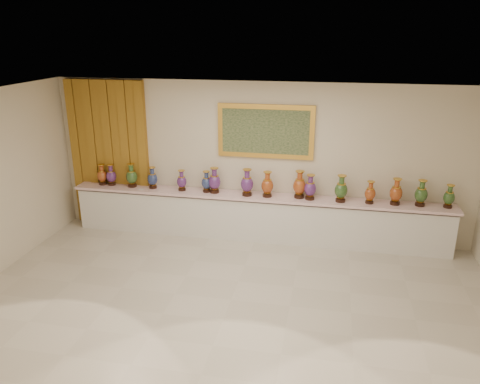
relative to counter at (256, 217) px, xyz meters
The scene contains 20 objects.
ground 2.31m from the counter, 90.00° to the right, with size 8.00×8.00×0.00m, color beige.
room 2.78m from the counter, behind, with size 8.00×8.00×8.00m.
counter is the anchor object (origin of this frame).
vase_0 3.23m from the counter, behind, with size 0.26×0.26×0.42m.
vase_1 3.04m from the counter, behind, with size 0.26×0.26×0.43m.
vase_2 2.61m from the counter, behind, with size 0.24×0.24×0.48m.
vase_3 2.18m from the counter, behind, with size 0.26×0.26×0.43m.
vase_4 1.61m from the counter, behind, with size 0.23×0.23×0.41m.
vase_5 1.17m from the counter, behind, with size 0.22×0.22×0.42m.
vase_6 1.06m from the counter, behind, with size 0.29×0.29×0.50m.
vase_7 0.72m from the counter, 161.02° to the right, with size 0.29×0.29×0.52m.
vase_8 0.72m from the counter, 13.01° to the right, with size 0.26×0.26×0.49m.
vase_9 1.07m from the counter, ahead, with size 0.32×0.32×0.52m.
vase_10 1.22m from the counter, ahead, with size 0.25×0.25×0.48m.
vase_11 1.71m from the counter, ahead, with size 0.27×0.27×0.50m.
vase_12 2.18m from the counter, ahead, with size 0.24×0.24×0.42m.
vase_13 2.62m from the counter, ahead, with size 0.29×0.29×0.49m.
vase_14 3.04m from the counter, ahead, with size 0.24×0.24×0.48m.
vase_15 3.49m from the counter, ahead, with size 0.21×0.21×0.42m.
label_card 2.33m from the counter, behind, with size 0.10×0.06×0.00m, color white.
Camera 1 is at (1.34, -6.01, 3.87)m, focal length 35.00 mm.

